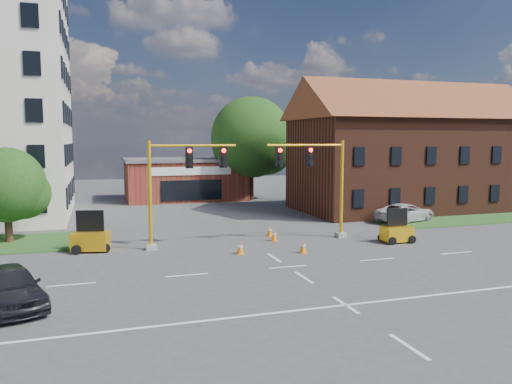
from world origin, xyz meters
The scene contains 17 objects.
ground centered at (0.00, 0.00, 0.00)m, with size 120.00×120.00×0.00m, color #454548.
grass_verge_ne centered at (18.00, 9.00, 0.04)m, with size 14.00×4.00×0.08m, color #2D5720.
lane_markings centered at (0.00, -3.00, 0.01)m, with size 60.00×36.00×0.01m, color white, non-canonical shape.
brick_shop centered at (0.00, 29.98, 2.16)m, with size 12.40×8.40×4.30m.
townhouse_row centered at (18.00, 16.00, 5.93)m, with size 21.00×11.00×11.50m.
tree_large centered at (6.93, 27.08, 6.22)m, with size 8.77×8.36×10.67m.
tree_nw_front centered at (-13.77, 10.58, 3.38)m, with size 4.74×4.51×5.79m.
signal_mast_west centered at (-4.36, 6.00, 3.92)m, with size 5.30×0.60×6.20m.
signal_mast_east centered at (4.36, 6.00, 3.92)m, with size 5.30×0.60×6.20m.
trailer_west centered at (-9.26, 6.58, 0.69)m, with size 2.20×1.74×2.21m.
trailer_east centered at (8.49, 3.53, 0.62)m, with size 1.76×1.19×1.98m.
cone_a centered at (-1.48, 3.34, 0.34)m, with size 0.40×0.40×0.70m.
cone_b centered at (1.74, 7.65, 0.34)m, with size 0.40×0.40×0.70m.
cone_c centered at (1.90, 2.54, 0.34)m, with size 0.40×0.40×0.70m.
cone_d centered at (1.51, 6.20, 0.34)m, with size 0.40×0.40×0.70m.
pickup_white centered at (13.50, 9.97, 0.71)m, with size 2.34×5.08×1.41m, color silver.
sedan_dark centered at (-12.01, -2.45, 0.79)m, with size 1.87×4.65×1.58m, color black.
Camera 1 is at (-8.80, -22.38, 6.20)m, focal length 35.00 mm.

